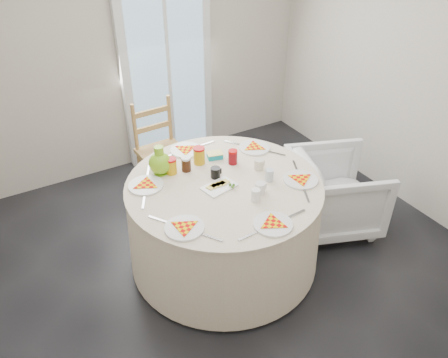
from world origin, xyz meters
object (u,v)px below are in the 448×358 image
table (224,223)px  green_pitcher (160,161)px  armchair (335,189)px  wooden_chair (163,152)px

table → green_pitcher: (-0.35, 0.37, 0.49)m
green_pitcher → table: bearing=-69.9°
armchair → table: bearing=105.7°
table → wooden_chair: 1.12m
table → armchair: bearing=-5.2°
wooden_chair → green_pitcher: 0.90m
armchair → green_pitcher: green_pitcher is taller
armchair → green_pitcher: (-1.42, 0.47, 0.48)m
armchair → green_pitcher: size_ratio=3.37×
wooden_chair → armchair: 1.65m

